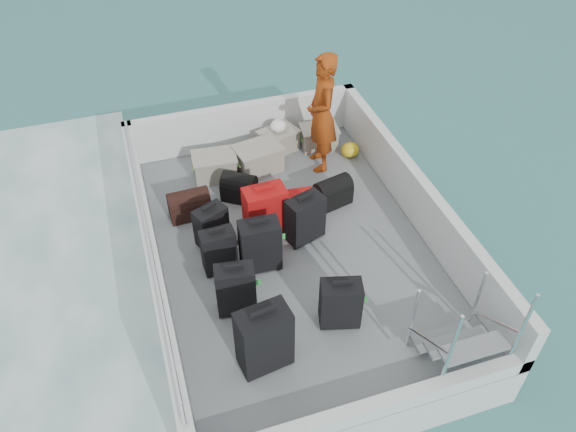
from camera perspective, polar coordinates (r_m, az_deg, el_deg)
name	(u,v)px	position (r m, az deg, el deg)	size (l,w,h in m)	color
ground	(292,278)	(7.69, 0.43, -6.31)	(160.00, 160.00, 0.00)	#164C4F
ferry_hull	(292,263)	(7.46, 0.44, -4.80)	(3.60, 5.00, 0.60)	silver
deck	(292,247)	(7.24, 0.45, -3.13)	(3.30, 4.70, 0.02)	slate
deck_fittings	(328,236)	(6.85, 4.07, -2.08)	(3.60, 5.00, 0.90)	silver
suitcase_0	(236,290)	(6.32, -5.33, -7.50)	(0.44, 0.25, 0.68)	black
suitcase_1	(219,251)	(6.79, -7.03, -3.59)	(0.41, 0.23, 0.61)	black
suitcase_2	(211,227)	(7.13, -7.78, -1.10)	(0.40, 0.24, 0.58)	black
suitcase_3	(264,340)	(5.82, -2.43, -12.45)	(0.54, 0.31, 0.81)	black
suitcase_4	(260,246)	(6.75, -2.85, -3.04)	(0.48, 0.28, 0.71)	black
suitcase_5	(265,212)	(7.17, -2.33, 0.39)	(0.53, 0.32, 0.73)	#9B0D0B
suitcase_6	(340,304)	(6.23, 5.34, -8.90)	(0.45, 0.27, 0.62)	black
suitcase_7	(305,219)	(7.11, 1.73, -0.33)	(0.47, 0.27, 0.66)	black
suitcase_8	(290,208)	(7.55, 0.22, 0.79)	(0.47, 0.71, 0.28)	#9B0D0B
duffel_0	(190,206)	(7.67, -9.96, 0.97)	(0.55, 0.30, 0.32)	black
duffel_1	(239,189)	(7.85, -4.97, 2.72)	(0.46, 0.30, 0.32)	black
duffel_2	(333,194)	(7.77, 4.56, 2.24)	(0.50, 0.30, 0.32)	black
crate_0	(215,167)	(8.25, -7.42, 4.92)	(0.59, 0.41, 0.36)	gray
crate_1	(259,159)	(8.33, -3.01, 5.77)	(0.63, 0.44, 0.38)	gray
crate_2	(278,141)	(8.74, -0.98, 7.58)	(0.54, 0.37, 0.33)	gray
crate_3	(319,138)	(8.84, 3.15, 7.94)	(0.53, 0.37, 0.32)	gray
yellow_bag	(350,150)	(8.70, 6.32, 6.69)	(0.28, 0.26, 0.22)	gold
white_bag	(278,128)	(8.60, -1.00, 8.97)	(0.24, 0.24, 0.18)	white
passenger	(322,114)	(8.04, 3.45, 10.35)	(0.66, 0.43, 1.79)	#C74A12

